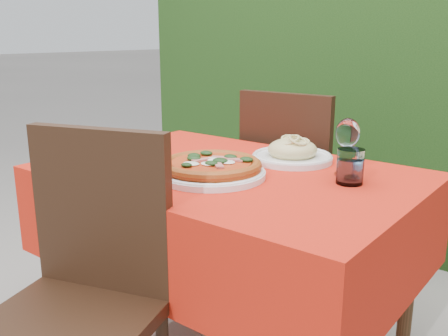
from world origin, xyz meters
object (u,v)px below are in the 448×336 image
Objects in this scene: pasta_plate at (292,153)px; pizza_plate at (211,168)px; chair_near at (83,282)px; water_glass at (350,168)px; chair_far at (293,180)px; fork at (154,159)px; wine_glass at (348,136)px.

pizza_plate is at bearing -105.95° from pasta_plate.
chair_near is 0.86m from water_glass.
chair_far reaches higher than fork.
chair_far is 0.71m from wine_glass.
wine_glass is (0.34, 0.29, 0.10)m from pizza_plate.
chair_near reaches higher than pizza_plate.
chair_far is at bearing 135.24° from wine_glass.
pizza_plate is 1.21× the size of pasta_plate.
wine_glass reaches higher than water_glass.
pasta_plate reaches higher than pizza_plate.
pizza_plate is (0.06, 0.47, 0.23)m from chair_near.
chair_near is at bearing -97.71° from pizza_plate.
water_glass is at bearing 28.27° from pizza_plate.
fork is at bearing -144.68° from pasta_plate.
chair_far is at bearing 133.60° from water_glass.
chair_far is at bearing 118.80° from pasta_plate.
pizza_plate is 2.04× the size of fork.
pasta_plate is at bearing 114.87° from chair_far.
pasta_plate is at bearing 20.11° from fork.
wine_glass is 1.10× the size of fork.
fork is at bearing -160.16° from wine_glass.
pasta_plate is at bearing 154.17° from water_glass.
pasta_plate is 1.69× the size of fork.
water_glass is 0.73m from fork.
pasta_plate is 2.67× the size of water_glass.
chair_far reaches higher than chair_near.
pizza_plate is at bearing -24.09° from fork.
chair_far is 8.70× the size of water_glass.
chair_near is 0.62m from fork.
wine_glass reaches higher than pasta_plate.
pizza_plate is 0.32m from fork.
water_glass is at bearing -2.61° from fork.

